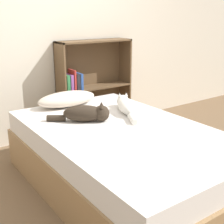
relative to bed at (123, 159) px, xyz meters
name	(u,v)px	position (x,y,z in m)	size (l,w,h in m)	color
ground_plane	(122,187)	(0.00, 0.00, -0.26)	(8.00, 8.00, 0.00)	brown
wall_back	(43,29)	(0.00, 1.46, 0.99)	(8.00, 0.06, 2.50)	silver
bed	(123,159)	(0.00, 0.00, 0.00)	(1.26, 2.02, 0.53)	#99754C
pillow	(67,99)	(-0.06, 0.84, 0.34)	(0.61, 0.29, 0.14)	beige
cat_light	(126,106)	(0.30, 0.35, 0.33)	(0.35, 0.56, 0.14)	white
cat_dark	(87,113)	(-0.14, 0.32, 0.34)	(0.47, 0.37, 0.16)	#33281E
bookshelf	(91,86)	(0.52, 1.34, 0.31)	(0.93, 0.26, 1.12)	brown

